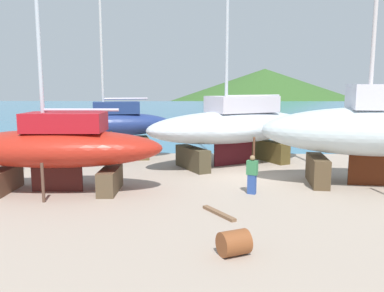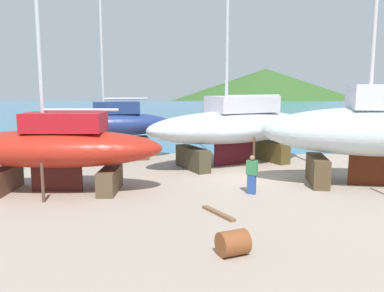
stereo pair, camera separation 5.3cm
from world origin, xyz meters
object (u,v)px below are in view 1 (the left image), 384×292
(sailboat_mid_port, at_px, (234,126))
(worker, at_px, (252,174))
(sailboat_far_slipway, at_px, (56,147))
(barrel_ochre, at_px, (16,163))
(sailboat_large_starboard, at_px, (381,130))
(sailboat_small_center, at_px, (111,125))
(barrel_tipped_left, at_px, (234,243))

(sailboat_mid_port, distance_m, worker, 6.34)
(sailboat_far_slipway, relative_size, barrel_ochre, 17.23)
(sailboat_large_starboard, relative_size, worker, 9.29)
(sailboat_small_center, distance_m, barrel_tipped_left, 15.20)
(worker, bearing_deg, sailboat_small_center, 70.58)
(barrel_tipped_left, bearing_deg, sailboat_small_center, 114.77)
(sailboat_far_slipway, height_order, worker, sailboat_far_slipway)
(barrel_ochre, bearing_deg, sailboat_mid_port, 10.10)
(sailboat_large_starboard, xyz_separation_m, barrel_tipped_left, (-7.07, -7.58, -2.19))
(sailboat_mid_port, bearing_deg, barrel_tipped_left, 56.70)
(barrel_ochre, bearing_deg, sailboat_far_slipway, -47.09)
(sailboat_large_starboard, xyz_separation_m, barrel_ochre, (-17.66, 2.61, -2.06))
(sailboat_far_slipway, bearing_deg, sailboat_large_starboard, -175.88)
(sailboat_large_starboard, xyz_separation_m, sailboat_small_center, (-13.39, 6.12, -0.42))
(sailboat_far_slipway, relative_size, sailboat_small_center, 1.45)
(sailboat_large_starboard, relative_size, barrel_ochre, 16.23)
(sailboat_large_starboard, xyz_separation_m, worker, (-5.83, -1.49, -1.68))
(barrel_tipped_left, bearing_deg, worker, 78.54)
(sailboat_large_starboard, height_order, sailboat_far_slipway, sailboat_far_slipway)
(worker, height_order, barrel_ochre, worker)
(sailboat_far_slipway, xyz_separation_m, barrel_tipped_left, (6.95, -6.27, -1.59))
(worker, distance_m, barrel_tipped_left, 6.23)
(sailboat_far_slipway, distance_m, barrel_tipped_left, 9.50)
(sailboat_mid_port, relative_size, barrel_tipped_left, 23.01)
(sailboat_far_slipway, xyz_separation_m, sailboat_small_center, (0.63, 7.43, 0.17))
(sailboat_mid_port, distance_m, sailboat_far_slipway, 9.96)
(sailboat_mid_port, relative_size, worker, 10.88)
(worker, distance_m, barrel_ochre, 12.53)
(sailboat_small_center, relative_size, barrel_tipped_left, 14.41)
(sailboat_large_starboard, bearing_deg, sailboat_mid_port, -30.94)
(sailboat_mid_port, relative_size, barrel_ochre, 19.01)
(sailboat_small_center, bearing_deg, barrel_tipped_left, 100.37)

